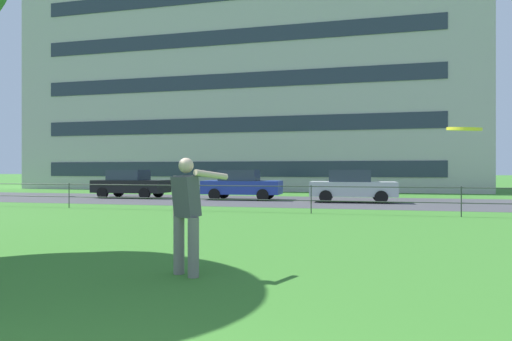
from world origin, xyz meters
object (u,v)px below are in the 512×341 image
Objects in this scene: frisbee at (464,129)px; car_blue_far_right at (242,185)px; car_black_right at (130,184)px; car_silver_far_left at (352,186)px; person_thrower at (187,212)px; apartment_building_background at (248,74)px.

frisbee is 19.29m from car_blue_far_right.
frisbee is 22.34m from car_black_right.
car_silver_far_left is (11.94, -0.50, 0.00)m from car_black_right.
person_thrower is 16.35m from car_blue_far_right.
car_silver_far_left is at bearing -2.40° from car_black_right.
car_blue_far_right is 1.00× the size of car_silver_far_left.
car_blue_far_right is (-3.59, 15.95, -0.14)m from person_thrower.
car_blue_far_right is (6.34, 0.01, 0.00)m from car_black_right.
person_thrower is 0.42× the size of car_black_right.
car_black_right is at bearing -100.89° from apartment_building_background.
apartment_building_background is at bearing 103.22° from car_blue_far_right.
frisbee is at bearing -31.86° from person_thrower.
car_blue_far_right is 17.75m from apartment_building_background.
car_black_right is (-13.21, 17.98, -1.08)m from frisbee.
frisbee reaches higher than person_thrower.
apartment_building_background is (2.86, 14.85, 9.09)m from car_black_right.
frisbee is at bearing -72.50° from apartment_building_background.
frisbee is 0.09× the size of car_black_right.
frisbee reaches higher than car_black_right.
car_black_right is (-9.93, 15.95, -0.14)m from person_thrower.
apartment_building_background reaches higher than car_black_right.
car_black_right is 0.11× the size of apartment_building_background.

